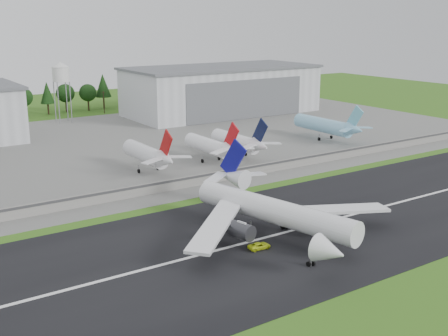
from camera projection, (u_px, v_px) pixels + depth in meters
ground at (342, 238)px, 130.51m from camera, size 600.00×600.00×0.00m
runway at (313, 225)px, 138.54m from camera, size 320.00×60.00×0.10m
runway_centerline at (313, 225)px, 138.53m from camera, size 220.00×1.00×0.02m
apron at (128, 145)px, 227.09m from camera, size 320.00×150.00×0.10m
blast_fence at (215, 177)px, 174.30m from camera, size 240.00×0.61×3.50m
hangar_east at (222, 90)px, 300.11m from camera, size 102.00×47.00×25.20m
water_tower at (61, 72)px, 270.43m from camera, size 8.40×8.40×29.40m
utility_poles at (64, 117)px, 291.50m from camera, size 230.00×3.00×12.00m
treeline at (55, 113)px, 303.57m from camera, size 320.00×16.00×22.00m
main_airliner at (275, 217)px, 130.18m from camera, size 55.78×58.74×18.17m
ground_vehicle at (259, 246)px, 123.94m from camera, size 5.44×2.82×1.47m
parked_jet_red_a at (150, 155)px, 184.33m from camera, size 7.36×31.29×16.64m
parked_jet_red_b at (213, 146)px, 197.53m from camera, size 7.36×31.29×16.44m
parked_jet_navy at (240, 142)px, 203.85m from camera, size 7.36×31.29×16.62m
parked_jet_skyblue at (328, 126)px, 233.75m from camera, size 7.36×37.29×16.82m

